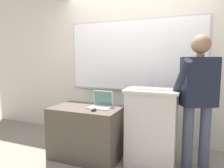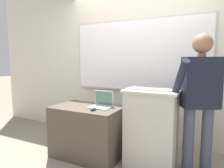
# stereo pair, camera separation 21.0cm
# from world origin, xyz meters

# --- Properties ---
(back_wall) EXTENTS (6.40, 0.17, 2.97)m
(back_wall) POSITION_xyz_m (-0.00, 1.21, 1.48)
(back_wall) COLOR beige
(back_wall) RESTS_ON ground_plane
(lectern_podium) EXTENTS (0.67, 0.49, 1.01)m
(lectern_podium) POSITION_xyz_m (0.45, 0.39, 0.51)
(lectern_podium) COLOR #BCB7AD
(lectern_podium) RESTS_ON ground_plane
(side_desk) EXTENTS (0.96, 0.62, 0.72)m
(side_desk) POSITION_xyz_m (-0.43, 0.27, 0.36)
(side_desk) COLOR #4C4238
(side_desk) RESTS_ON ground_plane
(person_presenter) EXTENTS (0.58, 0.68, 1.68)m
(person_presenter) POSITION_xyz_m (1.00, 0.51, 0.97)
(person_presenter) COLOR #474C60
(person_presenter) RESTS_ON ground_plane
(laptop) EXTENTS (0.30, 0.25, 0.23)m
(laptop) POSITION_xyz_m (-0.23, 0.34, 0.79)
(laptop) COLOR #B7BABF
(laptop) RESTS_ON side_desk
(wireless_keyboard) EXTENTS (0.46, 0.12, 0.02)m
(wireless_keyboard) POSITION_xyz_m (0.46, 0.33, 1.02)
(wireless_keyboard) COLOR beige
(wireless_keyboard) RESTS_ON lectern_podium
(computer_mouse_by_laptop) EXTENTS (0.06, 0.10, 0.03)m
(computer_mouse_by_laptop) POSITION_xyz_m (-0.24, 0.11, 0.74)
(computer_mouse_by_laptop) COLOR black
(computer_mouse_by_laptop) RESTS_ON side_desk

